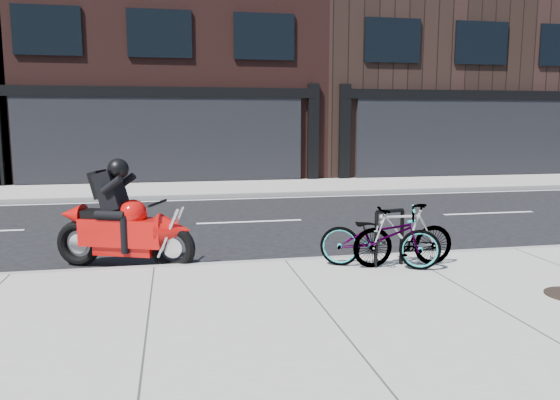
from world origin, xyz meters
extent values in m
plane|color=black|center=(0.00, 0.00, 0.00)|extent=(120.00, 120.00, 0.00)
cube|color=gray|center=(0.00, -5.00, 0.07)|extent=(60.00, 6.00, 0.13)
cube|color=gray|center=(0.00, 7.75, 0.07)|extent=(60.00, 3.50, 0.13)
cube|color=black|center=(-2.00, 14.50, 7.25)|extent=(12.00, 10.00, 14.50)
cube|color=black|center=(10.00, 14.50, 6.25)|extent=(12.00, 10.00, 12.50)
cylinder|color=black|center=(1.23, -2.65, 0.55)|extent=(0.06, 0.06, 0.83)
cylinder|color=black|center=(1.68, -2.55, 0.55)|extent=(0.06, 0.06, 0.83)
cylinder|color=black|center=(1.46, -2.60, 0.96)|extent=(0.46, 0.16, 0.06)
imported|color=gray|center=(1.29, -2.66, 0.59)|extent=(1.86, 1.24, 0.93)
imported|color=gray|center=(1.66, -2.66, 0.60)|extent=(1.57, 0.45, 0.94)
torus|color=black|center=(-1.72, -1.77, 0.36)|extent=(0.74, 0.42, 0.73)
torus|color=black|center=(-3.19, -1.18, 0.36)|extent=(0.74, 0.42, 0.73)
cube|color=#B60A08|center=(-2.46, -1.47, 0.58)|extent=(1.40, 0.89, 0.42)
cone|color=#B60A08|center=(-1.68, -1.79, 0.65)|extent=(0.65, 0.64, 0.49)
sphere|color=#B60A08|center=(-2.31, -1.54, 0.87)|extent=(0.45, 0.45, 0.45)
cube|color=black|center=(-2.77, -1.35, 0.85)|extent=(0.68, 0.52, 0.13)
cylinder|color=silver|center=(-2.96, -1.06, 0.33)|extent=(0.61, 0.32, 0.10)
cube|color=black|center=(-2.63, -1.41, 1.22)|extent=(0.55, 0.53, 0.66)
cube|color=black|center=(-2.80, -1.34, 1.31)|extent=(0.37, 0.41, 0.45)
sphere|color=black|center=(-2.51, -1.46, 1.56)|extent=(0.32, 0.32, 0.32)
camera|label=1|loc=(-1.68, -10.10, 2.31)|focal=35.00mm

